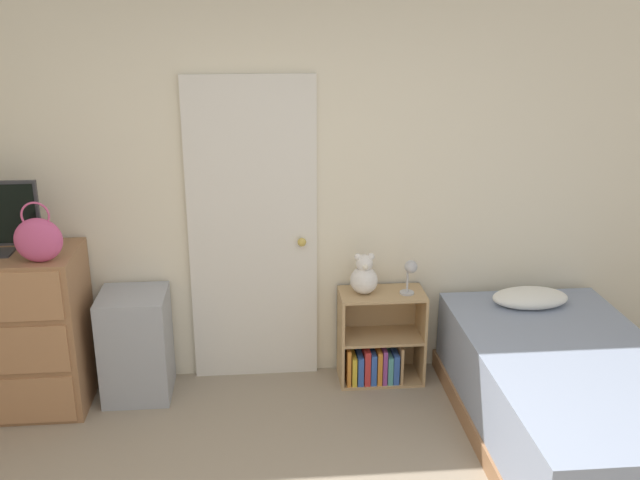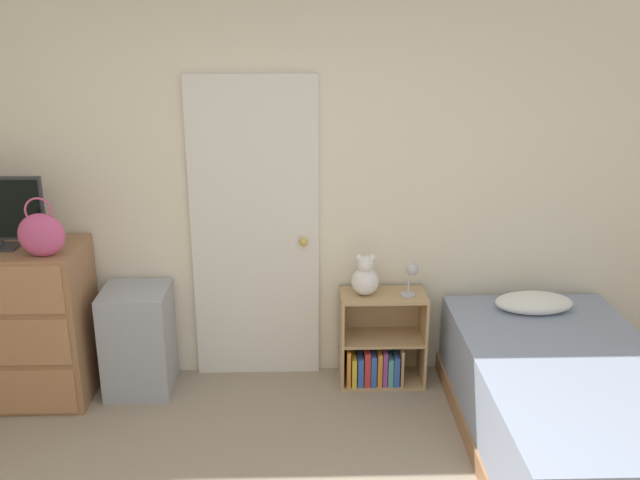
% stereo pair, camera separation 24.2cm
% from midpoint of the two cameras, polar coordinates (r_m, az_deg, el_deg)
% --- Properties ---
extents(wall_back, '(10.00, 0.06, 2.55)m').
position_cam_midpoint_polar(wall_back, '(4.57, -5.96, 3.98)').
color(wall_back, beige).
rests_on(wall_back, ground_plane).
extents(door_closed, '(0.82, 0.09, 2.01)m').
position_cam_midpoint_polar(door_closed, '(4.60, -6.89, 0.51)').
color(door_closed, silver).
rests_on(door_closed, ground_plane).
extents(dresser, '(0.89, 0.54, 1.01)m').
position_cam_midpoint_polar(dresser, '(4.82, -24.87, -6.65)').
color(dresser, '#996B47').
rests_on(dresser, ground_plane).
extents(handbag, '(0.27, 0.13, 0.35)m').
position_cam_midpoint_polar(handbag, '(4.36, -23.10, 0.03)').
color(handbag, '#C64C7F').
rests_on(handbag, dresser).
extents(storage_bin, '(0.42, 0.41, 0.69)m').
position_cam_midpoint_polar(storage_bin, '(4.74, -15.93, -8.08)').
color(storage_bin, '#999EA8').
rests_on(storage_bin, ground_plane).
extents(bookshelf, '(0.55, 0.30, 0.62)m').
position_cam_midpoint_polar(bookshelf, '(4.79, 3.12, -8.59)').
color(bookshelf, tan).
rests_on(bookshelf, ground_plane).
extents(teddy_bear, '(0.18, 0.18, 0.27)m').
position_cam_midpoint_polar(teddy_bear, '(4.57, 2.03, -2.94)').
color(teddy_bear, silver).
rests_on(teddy_bear, bookshelf).
extents(desk_lamp, '(0.11, 0.10, 0.23)m').
position_cam_midpoint_polar(desk_lamp, '(4.57, 5.73, -2.51)').
color(desk_lamp, '#B2B2B7').
rests_on(desk_lamp, bookshelf).
extents(bed, '(1.09, 1.99, 0.67)m').
position_cam_midpoint_polar(bed, '(4.31, 17.86, -12.12)').
color(bed, '#996B47').
rests_on(bed, ground_plane).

